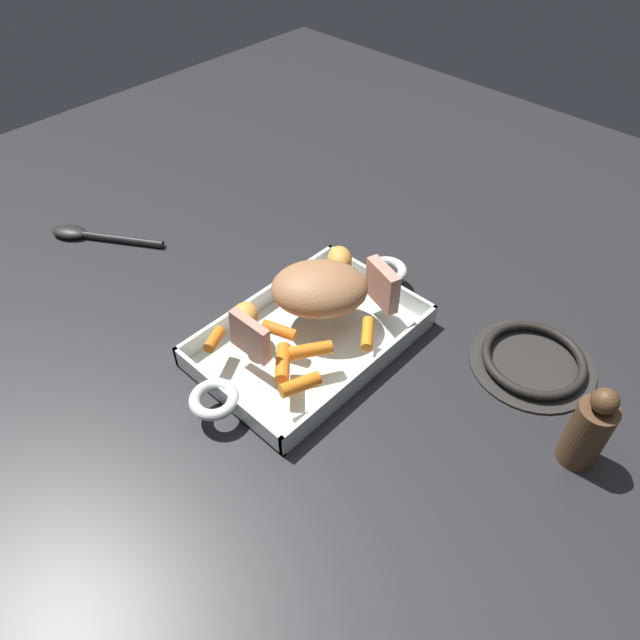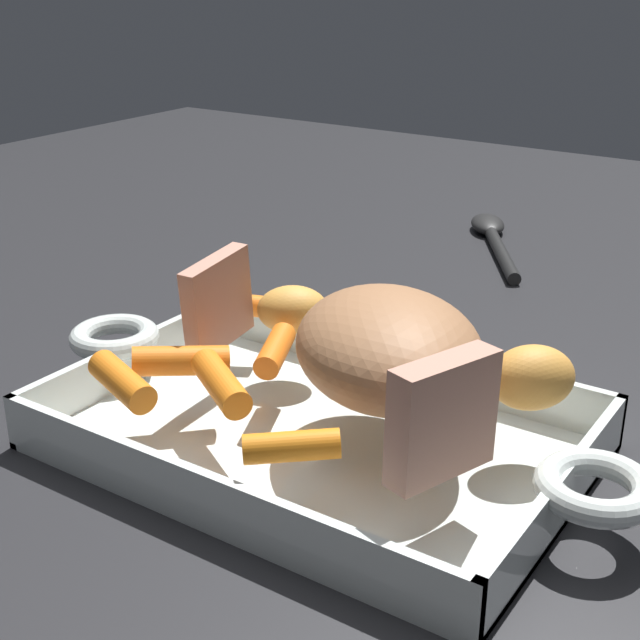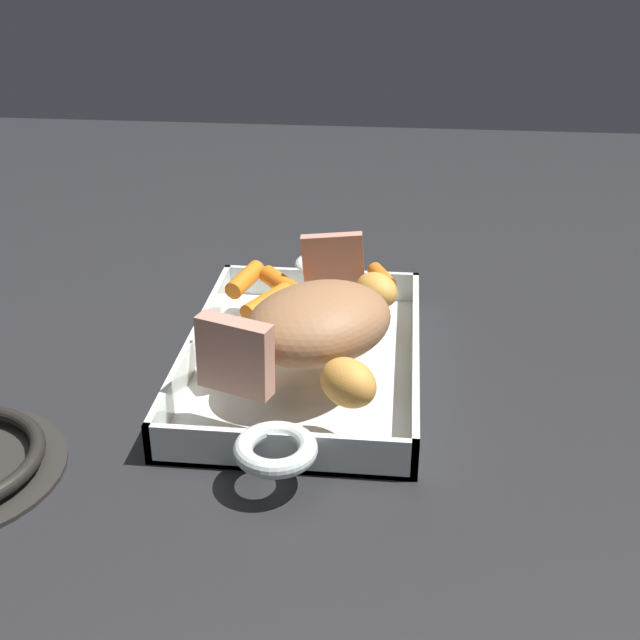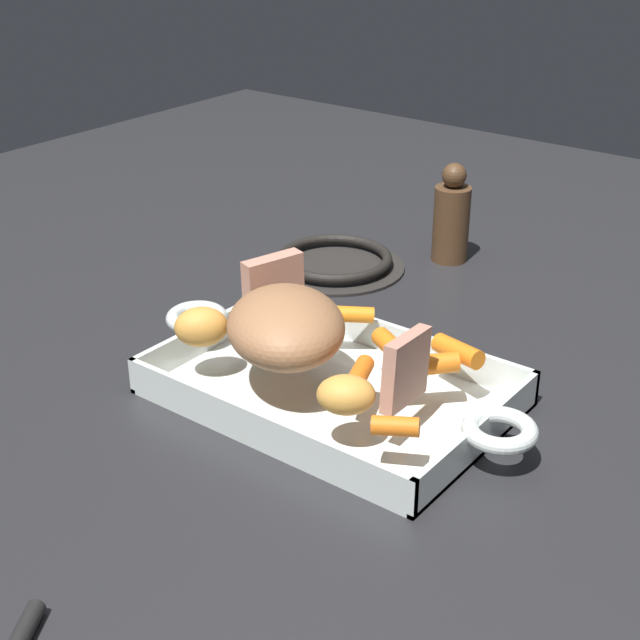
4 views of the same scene
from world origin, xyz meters
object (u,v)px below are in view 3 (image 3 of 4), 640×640
(roast_slice_thin, at_px, (235,356))
(baby_carrot_northwest, at_px, (382,277))
(pork_roast, at_px, (319,322))
(baby_carrot_southeast, at_px, (326,304))
(baby_carrot_center_right, at_px, (245,279))
(baby_carrot_northeast, at_px, (215,338))
(potato_golden_small, at_px, (348,383))
(roasting_dish, at_px, (304,360))
(potato_golden_large, at_px, (376,290))
(baby_carrot_long, at_px, (267,302))
(baby_carrot_center_left, at_px, (283,285))
(roast_slice_thick, at_px, (333,264))

(roast_slice_thin, xyz_separation_m, baby_carrot_northwest, (-0.25, 0.13, -0.03))
(pork_roast, xyz_separation_m, roast_slice_thin, (0.08, -0.07, 0.00))
(baby_carrot_southeast, height_order, baby_carrot_center_right, baby_carrot_center_right)
(baby_carrot_northeast, bearing_deg, potato_golden_small, 57.02)
(baby_carrot_southeast, relative_size, baby_carrot_northeast, 0.95)
(roast_slice_thin, relative_size, baby_carrot_northwest, 1.65)
(roasting_dish, relative_size, baby_carrot_southeast, 8.50)
(baby_carrot_northeast, bearing_deg, potato_golden_large, 125.23)
(baby_carrot_northwest, distance_m, baby_carrot_northeast, 0.24)
(baby_carrot_southeast, xyz_separation_m, baby_carrot_center_right, (-0.05, -0.10, 0.00))
(baby_carrot_southeast, bearing_deg, baby_carrot_long, -87.84)
(roasting_dish, distance_m, potato_golden_large, 0.12)
(roasting_dish, height_order, baby_carrot_long, baby_carrot_long)
(baby_carrot_northeast, height_order, baby_carrot_center_left, baby_carrot_center_left)
(roast_slice_thin, bearing_deg, baby_carrot_center_right, -171.54)
(roasting_dish, xyz_separation_m, pork_roast, (0.04, 0.02, 0.07))
(roast_slice_thick, relative_size, baby_carrot_long, 1.04)
(pork_roast, xyz_separation_m, baby_carrot_center_right, (-0.15, -0.10, -0.02))
(pork_roast, relative_size, baby_carrot_center_right, 2.57)
(roasting_dish, height_order, potato_golden_large, potato_golden_large)
(roast_slice_thick, height_order, baby_carrot_southeast, roast_slice_thick)
(baby_carrot_northwest, relative_size, baby_carrot_northeast, 0.75)
(baby_carrot_northwest, distance_m, baby_carrot_center_right, 0.16)
(roasting_dish, relative_size, baby_carrot_center_right, 7.67)
(baby_carrot_long, bearing_deg, baby_carrot_southeast, 92.16)
(baby_carrot_long, height_order, potato_golden_large, potato_golden_large)
(baby_carrot_northwest, bearing_deg, roast_slice_thin, -26.68)
(roast_slice_thick, height_order, baby_carrot_center_right, roast_slice_thick)
(roast_slice_thin, relative_size, baby_carrot_southeast, 1.31)
(baby_carrot_center_right, bearing_deg, potato_golden_large, 78.24)
(roast_slice_thick, bearing_deg, baby_carrot_northwest, 114.97)
(baby_carrot_southeast, distance_m, potato_golden_large, 0.06)
(pork_roast, bearing_deg, baby_carrot_center_right, -145.34)
(roast_slice_thick, relative_size, baby_carrot_northeast, 1.21)
(baby_carrot_long, bearing_deg, roast_slice_thin, -0.78)
(roasting_dish, distance_m, baby_carrot_southeast, 0.07)
(pork_roast, xyz_separation_m, baby_carrot_northeast, (-0.00, -0.11, -0.03))
(roast_slice_thick, distance_m, baby_carrot_northwest, 0.07)
(baby_carrot_long, bearing_deg, potato_golden_large, 101.82)
(baby_carrot_northeast, xyz_separation_m, potato_golden_small, (0.09, 0.14, 0.01))
(pork_roast, xyz_separation_m, baby_carrot_center_left, (-0.14, -0.06, -0.02))
(roast_slice_thin, relative_size, baby_carrot_northeast, 1.24)
(roast_slice_thin, relative_size, potato_golden_large, 1.27)
(roast_slice_thick, distance_m, baby_carrot_southeast, 0.06)
(baby_carrot_long, distance_m, potato_golden_small, 0.21)
(roast_slice_thick, xyz_separation_m, potato_golden_small, (0.24, 0.03, -0.01))
(roast_slice_thick, distance_m, baby_carrot_center_right, 0.11)
(baby_carrot_center_left, relative_size, baby_carrot_center_right, 1.12)
(potato_golden_large, bearing_deg, baby_carrot_center_right, -101.76)
(baby_carrot_northwest, bearing_deg, baby_carrot_center_right, -80.48)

